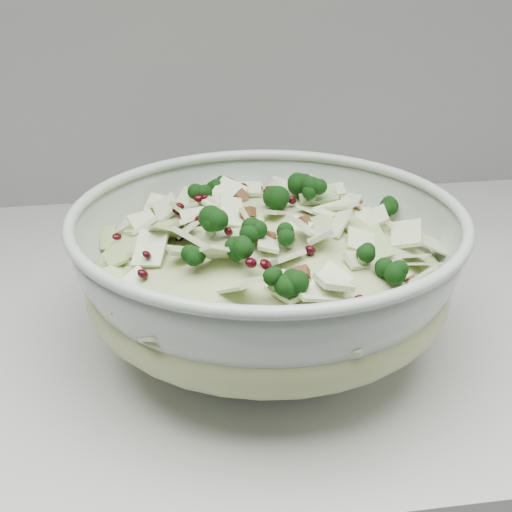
# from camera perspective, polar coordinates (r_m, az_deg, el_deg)

# --- Properties ---
(mixing_bowl) EXTENTS (0.34, 0.34, 0.13)m
(mixing_bowl) POSITION_cam_1_polar(r_m,az_deg,el_deg) (0.59, 0.90, -1.77)
(mixing_bowl) COLOR #ADBEB0
(mixing_bowl) RESTS_ON counter
(salad) EXTENTS (0.30, 0.30, 0.13)m
(salad) POSITION_cam_1_polar(r_m,az_deg,el_deg) (0.58, 0.91, 0.05)
(salad) COLOR tan
(salad) RESTS_ON mixing_bowl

